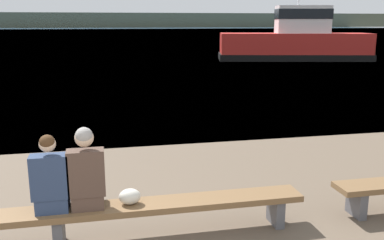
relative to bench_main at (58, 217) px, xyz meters
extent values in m
plane|color=#426B8E|center=(0.37, 124.11, -0.38)|extent=(240.00, 240.00, 0.00)
cube|color=#424738|center=(0.37, 195.02, 2.81)|extent=(600.00, 12.00, 6.38)
cube|color=brown|center=(0.00, 0.00, 0.04)|extent=(6.32, 0.43, 0.08)
cube|color=#515156|center=(2.86, 0.00, -0.19)|extent=(0.12, 0.37, 0.38)
cube|color=#515156|center=(0.00, 0.00, -0.19)|extent=(0.12, 0.37, 0.38)
cube|color=navy|center=(-0.05, 0.08, 0.18)|extent=(0.39, 0.40, 0.19)
cube|color=navy|center=(-0.05, -0.02, 0.54)|extent=(0.44, 0.22, 0.54)
sphere|color=beige|center=(-0.05, -0.02, 0.94)|extent=(0.19, 0.19, 0.19)
sphere|color=#472D19|center=(-0.05, -0.03, 0.97)|extent=(0.18, 0.18, 0.18)
cube|color=#4C382D|center=(0.37, 0.08, 0.18)|extent=(0.39, 0.40, 0.19)
cube|color=#4C382D|center=(0.37, -0.02, 0.56)|extent=(0.44, 0.22, 0.57)
sphere|color=beige|center=(0.37, -0.02, 1.00)|extent=(0.23, 0.23, 0.23)
sphere|color=gray|center=(0.37, -0.04, 1.02)|extent=(0.21, 0.21, 0.21)
ellipsoid|color=beige|center=(0.88, 0.02, 0.18)|extent=(0.28, 0.22, 0.20)
cube|color=red|center=(14.22, 23.83, 0.56)|extent=(10.91, 5.28, 1.90)
cube|color=black|center=(14.22, 23.83, -0.16)|extent=(11.14, 5.44, 0.45)
cube|color=silver|center=(14.74, 23.72, 2.47)|extent=(3.99, 2.57, 1.90)
cube|color=black|center=(14.74, 23.72, 2.85)|extent=(4.07, 2.65, 0.69)
cube|color=#515156|center=(4.10, 0.00, -0.19)|extent=(0.12, 0.37, 0.38)
camera|label=1|loc=(0.61, -5.08, 2.35)|focal=40.00mm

